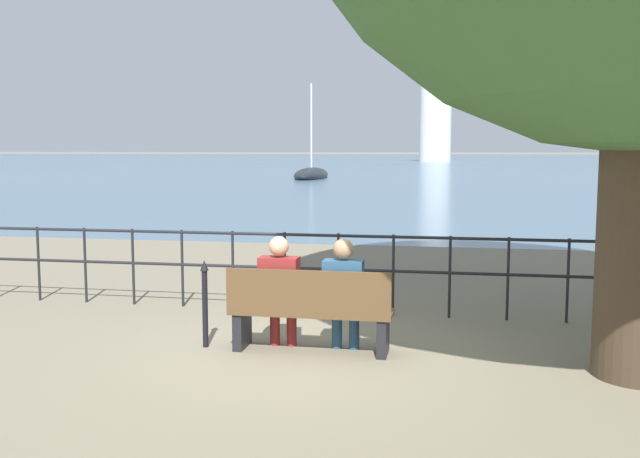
{
  "coord_description": "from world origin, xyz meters",
  "views": [
    {
      "loc": [
        1.45,
        -7.25,
        2.13
      ],
      "look_at": [
        0.0,
        0.5,
        1.25
      ],
      "focal_mm": 40.0,
      "sensor_mm": 36.0,
      "label": 1
    }
  ],
  "objects_px": {
    "sailboat_2": "(311,175)",
    "seated_person_left": "(280,287)",
    "park_bench": "(310,312)",
    "harbor_lighthouse": "(436,103)",
    "seated_person_right": "(344,290)",
    "closed_umbrella": "(205,299)"
  },
  "relations": [
    {
      "from": "seated_person_left",
      "to": "sailboat_2",
      "type": "distance_m",
      "value": 45.54
    },
    {
      "from": "park_bench",
      "to": "seated_person_right",
      "type": "bearing_deg",
      "value": 12.6
    },
    {
      "from": "seated_person_right",
      "to": "harbor_lighthouse",
      "type": "distance_m",
      "value": 120.01
    },
    {
      "from": "sailboat_2",
      "to": "park_bench",
      "type": "bearing_deg",
      "value": -81.02
    },
    {
      "from": "closed_umbrella",
      "to": "park_bench",
      "type": "bearing_deg",
      "value": 0.19
    },
    {
      "from": "sailboat_2",
      "to": "seated_person_right",
      "type": "bearing_deg",
      "value": -80.58
    },
    {
      "from": "closed_umbrella",
      "to": "sailboat_2",
      "type": "xyz_separation_m",
      "value": [
        -7.78,
        44.8,
        -0.28
      ]
    },
    {
      "from": "seated_person_left",
      "to": "harbor_lighthouse",
      "type": "bearing_deg",
      "value": 90.71
    },
    {
      "from": "park_bench",
      "to": "harbor_lighthouse",
      "type": "relative_size",
      "value": 0.08
    },
    {
      "from": "seated_person_right",
      "to": "closed_umbrella",
      "type": "relative_size",
      "value": 1.27
    },
    {
      "from": "seated_person_left",
      "to": "harbor_lighthouse",
      "type": "relative_size",
      "value": 0.06
    },
    {
      "from": "park_bench",
      "to": "sailboat_2",
      "type": "bearing_deg",
      "value": 101.28
    },
    {
      "from": "park_bench",
      "to": "seated_person_left",
      "type": "bearing_deg",
      "value": 167.45
    },
    {
      "from": "park_bench",
      "to": "harbor_lighthouse",
      "type": "height_order",
      "value": "harbor_lighthouse"
    },
    {
      "from": "harbor_lighthouse",
      "to": "seated_person_right",
      "type": "bearing_deg",
      "value": -88.96
    },
    {
      "from": "park_bench",
      "to": "seated_person_left",
      "type": "xyz_separation_m",
      "value": [
        -0.34,
        0.08,
        0.24
      ]
    },
    {
      "from": "park_bench",
      "to": "seated_person_right",
      "type": "relative_size",
      "value": 1.42
    },
    {
      "from": "closed_umbrella",
      "to": "sailboat_2",
      "type": "height_order",
      "value": "sailboat_2"
    },
    {
      "from": "harbor_lighthouse",
      "to": "seated_person_left",
      "type": "bearing_deg",
      "value": -89.29
    },
    {
      "from": "seated_person_left",
      "to": "seated_person_right",
      "type": "height_order",
      "value": "seated_person_left"
    },
    {
      "from": "park_bench",
      "to": "seated_person_right",
      "type": "xyz_separation_m",
      "value": [
        0.34,
        0.08,
        0.24
      ]
    },
    {
      "from": "sailboat_2",
      "to": "seated_person_left",
      "type": "bearing_deg",
      "value": -81.43
    }
  ]
}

